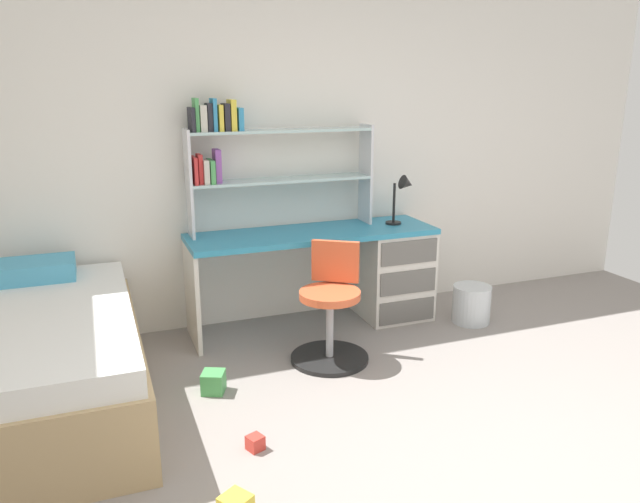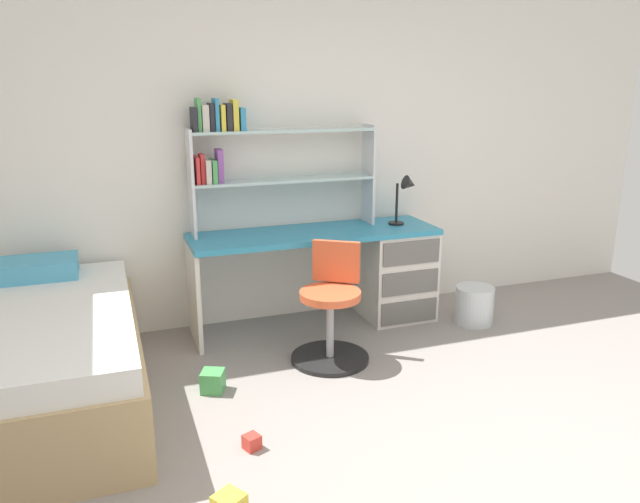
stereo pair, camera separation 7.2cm
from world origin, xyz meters
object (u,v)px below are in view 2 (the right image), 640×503
(waste_bin, at_px, (474,305))
(toy_block_green_3, at_px, (213,381))
(toy_block_red_1, at_px, (252,442))
(bookshelf_hutch, at_px, (256,153))
(swivel_chair, at_px, (331,316))
(bed_platform, at_px, (34,361))
(desk_lamp, at_px, (407,192))
(desk, at_px, (374,267))

(waste_bin, distance_m, toy_block_green_3, 2.12)
(toy_block_red_1, relative_size, toy_block_green_3, 0.58)
(bookshelf_hutch, xyz_separation_m, waste_bin, (1.55, -0.53, -1.16))
(swivel_chair, bearing_deg, bookshelf_hutch, 111.82)
(waste_bin, bearing_deg, toy_block_green_3, -169.25)
(swivel_chair, bearing_deg, bed_platform, -178.36)
(bed_platform, distance_m, toy_block_red_1, 1.34)
(bookshelf_hutch, distance_m, waste_bin, 2.01)
(bookshelf_hutch, xyz_separation_m, toy_block_green_3, (-0.53, -0.92, -1.24))
(desk_lamp, xyz_separation_m, toy_block_green_3, (-1.64, -0.74, -0.93))
(toy_block_red_1, bearing_deg, toy_block_green_3, 96.72)
(bookshelf_hutch, relative_size, toy_block_red_1, 18.09)
(bed_platform, height_order, toy_block_red_1, bed_platform)
(bed_platform, xyz_separation_m, toy_block_red_1, (1.04, -0.80, -0.25))
(bed_platform, distance_m, waste_bin, 3.06)
(swivel_chair, distance_m, toy_block_green_3, 0.88)
(bookshelf_hutch, xyz_separation_m, toy_block_red_1, (-0.45, -1.59, -1.27))
(desk_lamp, height_order, swivel_chair, desk_lamp)
(desk, bearing_deg, swivel_chair, -134.60)
(desk, relative_size, bookshelf_hutch, 1.34)
(desk_lamp, distance_m, toy_block_red_1, 2.31)
(bed_platform, xyz_separation_m, toy_block_green_3, (0.96, -0.13, -0.23))
(waste_bin, bearing_deg, swivel_chair, -170.42)
(desk_lamp, bearing_deg, desk, 173.31)
(swivel_chair, xyz_separation_m, waste_bin, (1.25, 0.21, -0.16))
(swivel_chair, distance_m, bed_platform, 1.79)
(waste_bin, height_order, toy_block_red_1, waste_bin)
(bookshelf_hutch, bearing_deg, toy_block_red_1, -105.92)
(desk_lamp, distance_m, swivel_chair, 1.20)
(swivel_chair, relative_size, bed_platform, 0.42)
(toy_block_red_1, bearing_deg, desk_lamp, 41.84)
(bookshelf_hutch, bearing_deg, desk_lamp, -9.47)
(desk_lamp, xyz_separation_m, swivel_chair, (-0.82, -0.55, -0.69))
(bed_platform, bearing_deg, toy_block_green_3, -7.79)
(waste_bin, relative_size, toy_block_red_1, 3.85)
(swivel_chair, bearing_deg, desk, 45.40)
(waste_bin, distance_m, toy_block_red_1, 2.27)
(desk, height_order, toy_block_red_1, desk)
(bookshelf_hutch, xyz_separation_m, bed_platform, (-1.50, -0.79, -1.01))
(desk, height_order, bed_platform, desk)
(bookshelf_hutch, distance_m, desk_lamp, 1.17)
(desk, xyz_separation_m, swivel_chair, (-0.57, -0.58, -0.11))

